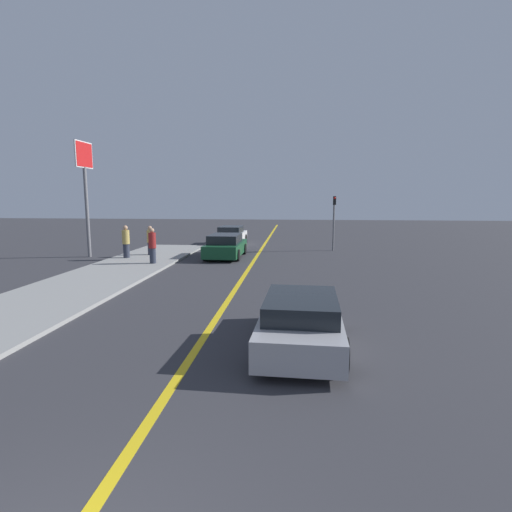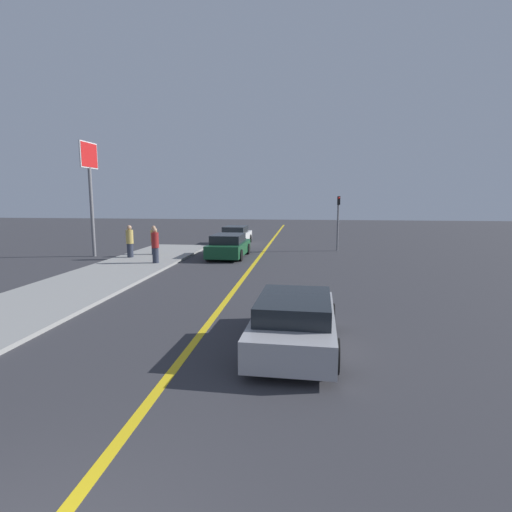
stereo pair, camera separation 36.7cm
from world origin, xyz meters
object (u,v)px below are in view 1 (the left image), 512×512
object	(u,v)px
car_far_distant	(231,235)
roadside_sign	(85,172)
pedestrian_mid_group	(126,242)
pedestrian_far_standing	(150,240)
car_near_right_lane	(301,321)
car_ahead_center	(226,246)
pedestrian_near_curb	(152,246)
traffic_light	(334,217)

from	to	relation	value
car_far_distant	roadside_sign	bearing A→B (deg)	-133.79
pedestrian_mid_group	pedestrian_far_standing	xyz separation A→B (m)	(0.92, 1.28, -0.05)
car_far_distant	pedestrian_mid_group	xyz separation A→B (m)	(-4.63, -8.14, 0.38)
roadside_sign	pedestrian_far_standing	bearing A→B (deg)	6.78
car_near_right_lane	car_ahead_center	bearing A→B (deg)	109.00
car_ahead_center	roadside_sign	world-z (taller)	roadside_sign
car_far_distant	pedestrian_near_curb	bearing A→B (deg)	-103.08
pedestrian_mid_group	pedestrian_far_standing	bearing A→B (deg)	54.17
traffic_light	roadside_sign	xyz separation A→B (m)	(-14.50, -4.18, 2.70)
pedestrian_near_curb	car_far_distant	bearing A→B (deg)	75.82
car_ahead_center	car_far_distant	bearing A→B (deg)	96.87
car_ahead_center	pedestrian_far_standing	size ratio (longest dim) A/B	2.59
pedestrian_far_standing	traffic_light	size ratio (longest dim) A/B	0.48
car_ahead_center	roadside_sign	bearing A→B (deg)	-175.19
traffic_light	pedestrian_far_standing	bearing A→B (deg)	-161.07
car_ahead_center	pedestrian_far_standing	distance (m)	4.46
pedestrian_mid_group	traffic_light	bearing A→B (deg)	22.98
car_ahead_center	roadside_sign	xyz separation A→B (m)	(-7.99, -0.59, 4.25)
pedestrian_far_standing	car_ahead_center	bearing A→B (deg)	2.15
car_far_distant	roadside_sign	xyz separation A→B (m)	(-7.26, -7.29, 4.27)
car_ahead_center	pedestrian_mid_group	world-z (taller)	pedestrian_mid_group
car_far_distant	pedestrian_far_standing	bearing A→B (deg)	-117.27
car_far_distant	traffic_light	distance (m)	8.04
pedestrian_far_standing	roadside_sign	size ratio (longest dim) A/B	0.26
car_ahead_center	pedestrian_near_curb	bearing A→B (deg)	-135.04
car_ahead_center	car_far_distant	distance (m)	6.74
pedestrian_near_curb	pedestrian_mid_group	bearing A→B (deg)	141.39
pedestrian_near_curb	traffic_light	distance (m)	11.90
car_ahead_center	pedestrian_near_curb	size ratio (longest dim) A/B	2.43
car_far_distant	pedestrian_mid_group	size ratio (longest dim) A/B	2.39
traffic_light	car_ahead_center	bearing A→B (deg)	-151.12
pedestrian_mid_group	traffic_light	size ratio (longest dim) A/B	0.51
car_near_right_lane	roadside_sign	xyz separation A→B (m)	(-12.16, 13.11, 4.28)
car_near_right_lane	traffic_light	bearing A→B (deg)	84.37
car_ahead_center	car_far_distant	size ratio (longest dim) A/B	1.02
pedestrian_mid_group	pedestrian_near_curb	bearing A→B (deg)	-38.61
car_near_right_lane	traffic_light	world-z (taller)	traffic_light
car_far_distant	car_near_right_lane	bearing A→B (deg)	-75.38
car_near_right_lane	pedestrian_near_curb	xyz separation A→B (m)	(-7.40, 10.54, 0.40)
pedestrian_near_curb	traffic_light	xyz separation A→B (m)	(9.73, 6.74, 1.18)
car_near_right_lane	pedestrian_far_standing	bearing A→B (deg)	124.55
car_near_right_lane	car_far_distant	bearing A→B (deg)	105.59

